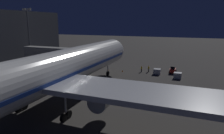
{
  "coord_description": "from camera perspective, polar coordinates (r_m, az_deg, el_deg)",
  "views": [
    {
      "loc": [
        -20.62,
        38.64,
        13.91
      ],
      "look_at": [
        -3.0,
        -5.55,
        3.5
      ],
      "focal_mm": 33.15,
      "sensor_mm": 36.0,
      "label": 1
    }
  ],
  "objects": [
    {
      "name": "jet_bridge",
      "position": [
        54.1,
        -13.75,
        3.77
      ],
      "size": [
        19.34,
        3.4,
        7.72
      ],
      "color": "#9E9E99",
      "rests_on": "ground_plane"
    },
    {
      "name": "ground_crew_near_nose_gear",
      "position": [
        59.15,
        8.14,
        -0.46
      ],
      "size": [
        0.4,
        0.4,
        1.69
      ],
      "color": "black",
      "rests_on": "ground_plane"
    },
    {
      "name": "apron_floodlight_mast",
      "position": [
        67.09,
        -21.98,
        8.4
      ],
      "size": [
        2.9,
        0.5,
        17.78
      ],
      "color": "#59595E",
      "rests_on": "ground_plane"
    },
    {
      "name": "baggage_container_mid_row",
      "position": [
        54.63,
        17.65,
        -2.23
      ],
      "size": [
        1.85,
        1.63,
        1.44
      ],
      "primitive_type": "cube",
      "color": "#B7BABF",
      "rests_on": "ground_plane"
    },
    {
      "name": "ground_plane",
      "position": [
        45.95,
        -6.08,
        -5.35
      ],
      "size": [
        320.0,
        320.0,
        0.0
      ],
      "primitive_type": "plane",
      "color": "#383533"
    },
    {
      "name": "airliner_at_gate",
      "position": [
        33.33,
        -17.28,
        -1.78
      ],
      "size": [
        50.61,
        61.13,
        19.78
      ],
      "color": "silver",
      "rests_on": "ground_plane"
    },
    {
      "name": "ground_crew_marshaller_fwd",
      "position": [
        59.53,
        10.08,
        -0.41
      ],
      "size": [
        0.4,
        0.4,
        1.76
      ],
      "color": "black",
      "rests_on": "ground_plane"
    },
    {
      "name": "traffic_cone_nose_starboard",
      "position": [
        60.36,
        -1.07,
        -0.72
      ],
      "size": [
        0.36,
        0.36,
        0.55
      ],
      "primitive_type": "cone",
      "color": "orange",
      "rests_on": "ground_plane"
    },
    {
      "name": "pushback_tug",
      "position": [
        59.63,
        16.4,
        -0.89
      ],
      "size": [
        1.86,
        2.8,
        1.95
      ],
      "color": "maroon",
      "rests_on": "ground_plane"
    },
    {
      "name": "baggage_container_spare",
      "position": [
        57.51,
        12.33,
        -1.21
      ],
      "size": [
        1.86,
        1.77,
        1.43
      ],
      "primitive_type": "cube",
      "color": "#B7BABF",
      "rests_on": "ground_plane"
    },
    {
      "name": "traffic_cone_nose_port",
      "position": [
        58.84,
        2.88,
        -1.07
      ],
      "size": [
        0.36,
        0.36,
        0.55
      ],
      "primitive_type": "cone",
      "color": "orange",
      "rests_on": "ground_plane"
    }
  ]
}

